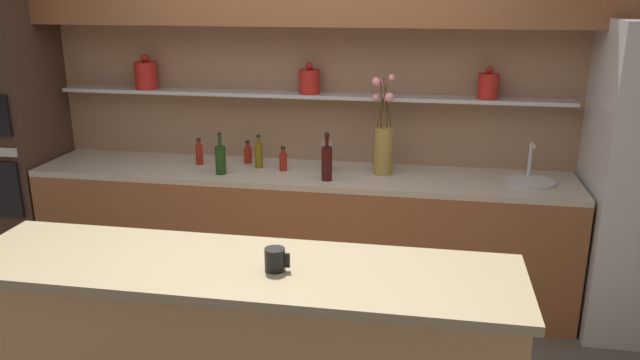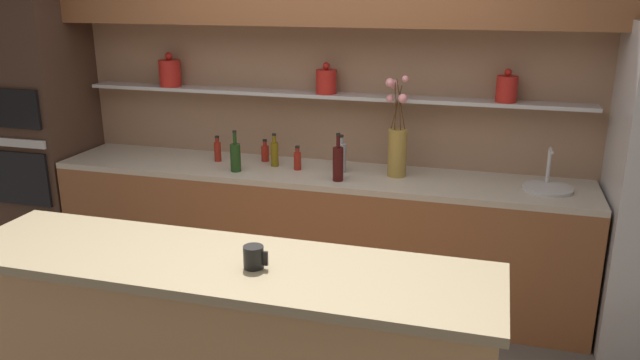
{
  "view_description": "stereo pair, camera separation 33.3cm",
  "coord_description": "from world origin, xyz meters",
  "px_view_note": "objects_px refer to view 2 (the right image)",
  "views": [
    {
      "loc": [
        0.75,
        -2.75,
        2.12
      ],
      "look_at": [
        0.2,
        0.39,
        1.14
      ],
      "focal_mm": 35.0,
      "sensor_mm": 36.0,
      "label": 1
    },
    {
      "loc": [
        1.08,
        -2.67,
        2.12
      ],
      "look_at": [
        0.2,
        0.39,
        1.14
      ],
      "focal_mm": 35.0,
      "sensor_mm": 36.0,
      "label": 2
    }
  ],
  "objects_px": {
    "flower_vase": "(397,144)",
    "bottle_oil_1": "(275,153)",
    "bottle_wine_6": "(338,163)",
    "coffee_mug": "(254,257)",
    "bottle_sauce_4": "(297,160)",
    "oven_tower": "(41,127)",
    "sink_fixture": "(548,186)",
    "bottle_wine_5": "(235,157)",
    "bottle_sauce_0": "(218,150)",
    "bottle_sauce_2": "(265,152)",
    "bottle_spirit_3": "(341,157)"
  },
  "relations": [
    {
      "from": "bottle_oil_1",
      "to": "bottle_sauce_2",
      "type": "xyz_separation_m",
      "value": [
        -0.11,
        0.1,
        -0.03
      ]
    },
    {
      "from": "bottle_sauce_2",
      "to": "bottle_wine_5",
      "type": "relative_size",
      "value": 0.57
    },
    {
      "from": "bottle_spirit_3",
      "to": "bottle_wine_6",
      "type": "height_order",
      "value": "bottle_wine_6"
    },
    {
      "from": "bottle_oil_1",
      "to": "bottle_wine_6",
      "type": "height_order",
      "value": "bottle_wine_6"
    },
    {
      "from": "bottle_sauce_4",
      "to": "bottle_wine_6",
      "type": "bearing_deg",
      "value": -27.12
    },
    {
      "from": "oven_tower",
      "to": "bottle_oil_1",
      "type": "xyz_separation_m",
      "value": [
        1.88,
        0.05,
        -0.08
      ]
    },
    {
      "from": "bottle_wine_5",
      "to": "bottle_wine_6",
      "type": "xyz_separation_m",
      "value": [
        0.72,
        -0.02,
        0.02
      ]
    },
    {
      "from": "coffee_mug",
      "to": "bottle_wine_6",
      "type": "bearing_deg",
      "value": 91.76
    },
    {
      "from": "flower_vase",
      "to": "bottle_sauce_2",
      "type": "height_order",
      "value": "flower_vase"
    },
    {
      "from": "oven_tower",
      "to": "coffee_mug",
      "type": "xyz_separation_m",
      "value": [
        2.44,
        -1.73,
        -0.03
      ]
    },
    {
      "from": "oven_tower",
      "to": "bottle_wine_6",
      "type": "bearing_deg",
      "value": -3.83
    },
    {
      "from": "bottle_sauce_0",
      "to": "bottle_spirit_3",
      "type": "bearing_deg",
      "value": -1.16
    },
    {
      "from": "sink_fixture",
      "to": "coffee_mug",
      "type": "height_order",
      "value": "sink_fixture"
    },
    {
      "from": "bottle_sauce_0",
      "to": "bottle_wine_6",
      "type": "height_order",
      "value": "bottle_wine_6"
    },
    {
      "from": "flower_vase",
      "to": "coffee_mug",
      "type": "relative_size",
      "value": 6.47
    },
    {
      "from": "bottle_oil_1",
      "to": "coffee_mug",
      "type": "height_order",
      "value": "bottle_oil_1"
    },
    {
      "from": "oven_tower",
      "to": "bottle_sauce_2",
      "type": "distance_m",
      "value": 1.78
    },
    {
      "from": "bottle_sauce_0",
      "to": "coffee_mug",
      "type": "distance_m",
      "value": 2.05
    },
    {
      "from": "bottle_wine_5",
      "to": "bottle_sauce_0",
      "type": "bearing_deg",
      "value": 138.6
    },
    {
      "from": "flower_vase",
      "to": "bottle_sauce_0",
      "type": "distance_m",
      "value": 1.3
    },
    {
      "from": "bottle_wine_5",
      "to": "bottle_wine_6",
      "type": "bearing_deg",
      "value": -1.51
    },
    {
      "from": "oven_tower",
      "to": "flower_vase",
      "type": "xyz_separation_m",
      "value": [
        2.74,
        0.05,
        0.04
      ]
    },
    {
      "from": "oven_tower",
      "to": "bottle_wine_6",
      "type": "xyz_separation_m",
      "value": [
        2.39,
        -0.16,
        -0.06
      ]
    },
    {
      "from": "bottle_oil_1",
      "to": "coffee_mug",
      "type": "relative_size",
      "value": 2.24
    },
    {
      "from": "bottle_sauce_0",
      "to": "coffee_mug",
      "type": "xyz_separation_m",
      "value": [
        1.0,
        -1.79,
        0.07
      ]
    },
    {
      "from": "bottle_sauce_0",
      "to": "oven_tower",
      "type": "bearing_deg",
      "value": -177.7
    },
    {
      "from": "bottle_oil_1",
      "to": "oven_tower",
      "type": "bearing_deg",
      "value": -178.48
    },
    {
      "from": "bottle_sauce_4",
      "to": "bottle_sauce_2",
      "type": "bearing_deg",
      "value": 153.55
    },
    {
      "from": "bottle_wine_6",
      "to": "bottle_oil_1",
      "type": "bearing_deg",
      "value": 157.65
    },
    {
      "from": "bottle_wine_5",
      "to": "sink_fixture",
      "type": "bearing_deg",
      "value": 4.33
    },
    {
      "from": "bottle_wine_6",
      "to": "coffee_mug",
      "type": "relative_size",
      "value": 3.03
    },
    {
      "from": "sink_fixture",
      "to": "bottle_wine_6",
      "type": "height_order",
      "value": "bottle_wine_6"
    },
    {
      "from": "oven_tower",
      "to": "bottle_wine_6",
      "type": "height_order",
      "value": "oven_tower"
    },
    {
      "from": "flower_vase",
      "to": "coffee_mug",
      "type": "xyz_separation_m",
      "value": [
        -0.3,
        -1.78,
        -0.07
      ]
    },
    {
      "from": "flower_vase",
      "to": "bottle_sauce_4",
      "type": "bearing_deg",
      "value": -176.57
    },
    {
      "from": "coffee_mug",
      "to": "bottle_oil_1",
      "type": "bearing_deg",
      "value": 107.43
    },
    {
      "from": "flower_vase",
      "to": "bottle_oil_1",
      "type": "relative_size",
      "value": 2.89
    },
    {
      "from": "bottle_sauce_2",
      "to": "bottle_wine_5",
      "type": "bearing_deg",
      "value": -108.95
    },
    {
      "from": "bottle_sauce_0",
      "to": "bottle_oil_1",
      "type": "distance_m",
      "value": 0.44
    },
    {
      "from": "bottle_sauce_2",
      "to": "bottle_wine_6",
      "type": "bearing_deg",
      "value": -26.8
    },
    {
      "from": "oven_tower",
      "to": "bottle_spirit_3",
      "type": "xyz_separation_m",
      "value": [
        2.36,
        0.04,
        -0.07
      ]
    },
    {
      "from": "bottle_sauce_0",
      "to": "bottle_oil_1",
      "type": "bearing_deg",
      "value": -1.04
    },
    {
      "from": "flower_vase",
      "to": "sink_fixture",
      "type": "height_order",
      "value": "flower_vase"
    },
    {
      "from": "oven_tower",
      "to": "sink_fixture",
      "type": "xyz_separation_m",
      "value": [
        3.69,
        0.01,
        -0.16
      ]
    },
    {
      "from": "bottle_sauce_0",
      "to": "bottle_wine_5",
      "type": "bearing_deg",
      "value": -41.4
    },
    {
      "from": "bottle_wine_6",
      "to": "bottle_sauce_0",
      "type": "bearing_deg",
      "value": 167.06
    },
    {
      "from": "bottle_sauce_2",
      "to": "bottle_wine_6",
      "type": "height_order",
      "value": "bottle_wine_6"
    },
    {
      "from": "bottle_sauce_2",
      "to": "bottle_wine_5",
      "type": "distance_m",
      "value": 0.31
    },
    {
      "from": "oven_tower",
      "to": "bottle_sauce_2",
      "type": "height_order",
      "value": "oven_tower"
    },
    {
      "from": "bottle_sauce_0",
      "to": "coffee_mug",
      "type": "bearing_deg",
      "value": -60.88
    }
  ]
}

